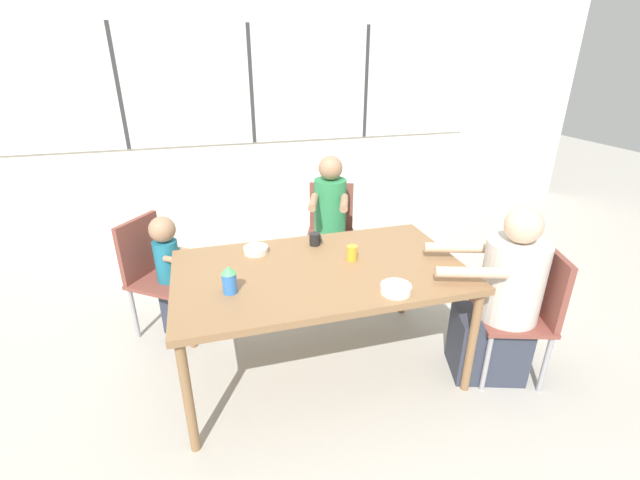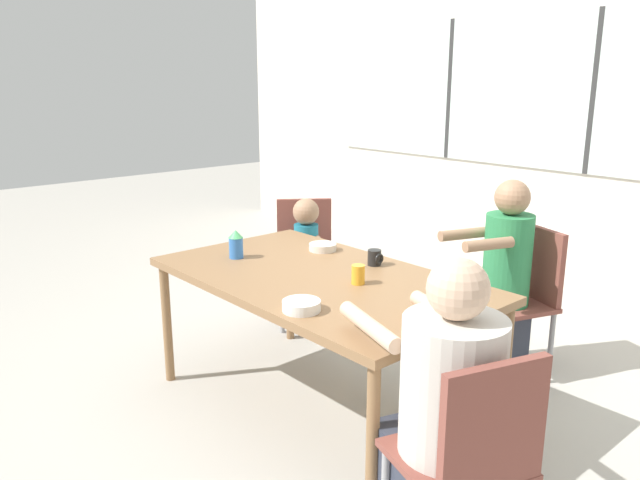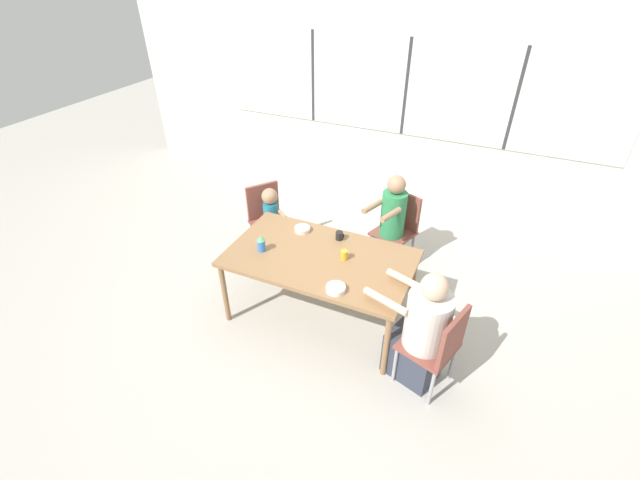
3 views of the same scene
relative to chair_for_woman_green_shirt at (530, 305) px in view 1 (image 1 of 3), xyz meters
The scene contains 14 objects.
ground_plane 1.35m from the chair_for_woman_green_shirt, 161.91° to the left, with size 16.00×16.00×0.00m, color #B2ADA3.
wall_back_with_windows 3.45m from the chair_for_woman_green_shirt, 111.00° to the left, with size 8.40×0.08×2.80m.
dining_table 1.26m from the chair_for_woman_green_shirt, 161.91° to the left, with size 1.68×0.97×0.72m.
chair_for_woman_green_shirt is the anchor object (origin of this frame).
chair_for_man_blue_shirt 1.74m from the chair_for_woman_green_shirt, 115.90° to the left, with size 0.51×0.51×0.84m.
chair_for_toddler 2.47m from the chair_for_woman_green_shirt, 152.66° to the left, with size 0.56×0.56×0.84m.
person_woman_green_shirt 0.17m from the chair_for_woman_green_shirt, 161.91° to the left, with size 0.71×0.52×1.11m.
person_man_blue_shirt 1.63m from the chair_for_woman_green_shirt, 119.96° to the left, with size 0.41×0.53×1.13m.
person_toddler 2.32m from the chair_for_woman_green_shirt, 153.25° to the left, with size 0.34×0.31×0.89m.
coffee_mug 1.36m from the chair_for_woman_green_shirt, 147.73° to the left, with size 0.08×0.07×0.08m.
sippy_cup 1.76m from the chair_for_woman_green_shirt, behind, with size 0.08×0.08×0.15m.
juice_glass 1.10m from the chair_for_woman_green_shirt, 155.77° to the left, with size 0.06×0.06×0.09m.
bowl_white_shallow 1.69m from the chair_for_woman_green_shirt, 155.28° to the left, with size 0.15×0.15×0.04m.
bowl_cereal 0.92m from the chair_for_woman_green_shirt, behind, with size 0.16×0.16×0.04m.
Camera 1 is at (-0.61, -2.13, 1.88)m, focal length 24.00 mm.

